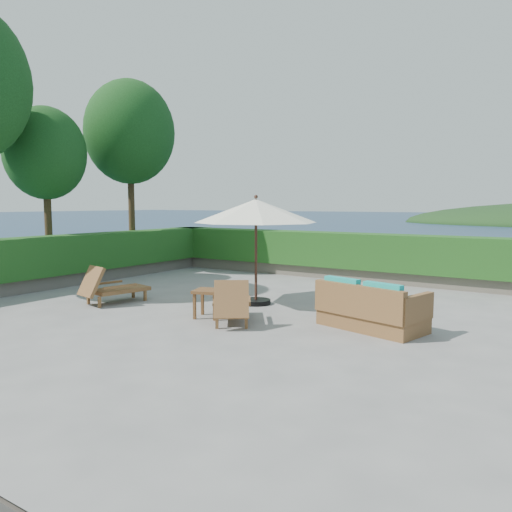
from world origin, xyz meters
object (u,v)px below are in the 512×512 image
Objects in this scene: patio_umbrella at (256,212)px; lounge_right at (232,304)px; side_table at (208,295)px; wicker_loveseat at (370,310)px; lounge_left at (111,287)px.

lounge_right is at bearing -70.82° from patio_umbrella.
patio_umbrella is at bearing 88.27° from side_table.
patio_umbrella reaches higher than wicker_loveseat.
wicker_loveseat is (2.93, 0.85, -0.10)m from side_table.
lounge_left is (-2.70, -1.70, -1.66)m from patio_umbrella.
patio_umbrella is at bearing 74.19° from lounge_right.
side_table is at bearing 135.21° from lounge_right.
lounge_left is 2.66m from side_table.
patio_umbrella is 3.60m from lounge_left.
side_table is (-0.05, -1.60, -1.56)m from patio_umbrella.
wicker_loveseat is (2.88, -0.76, -1.67)m from patio_umbrella.
lounge_right is (0.60, -1.71, -1.66)m from patio_umbrella.
patio_umbrella is 2.46m from lounge_right.
lounge_left is at bearing -156.28° from wicker_loveseat.
wicker_loveseat is at bearing 21.93° from lounge_left.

